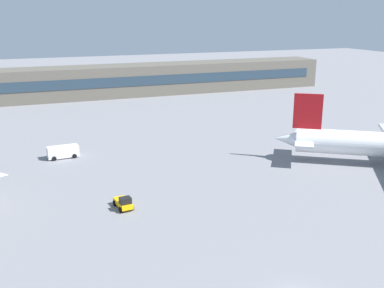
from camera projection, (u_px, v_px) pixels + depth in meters
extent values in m
plane|color=gray|center=(161.00, 165.00, 75.43)|extent=(400.00, 400.00, 0.00)
cube|color=#5B564C|center=(92.00, 82.00, 134.51)|extent=(147.71, 12.00, 9.00)
cube|color=#263847|center=(96.00, 83.00, 128.96)|extent=(140.33, 0.16, 2.80)
cone|color=white|center=(286.00, 139.00, 77.61)|extent=(4.93, 4.60, 2.83)
cube|color=red|center=(308.00, 111.00, 75.57)|extent=(4.09, 2.92, 5.84)
cube|color=silver|center=(304.00, 139.00, 76.94)|extent=(8.39, 10.48, 0.25)
cube|color=#F2B20C|center=(123.00, 203.00, 58.63)|extent=(1.90, 3.75, 0.60)
cube|color=black|center=(125.00, 201.00, 57.69)|extent=(1.52, 1.25, 0.90)
cylinder|color=black|center=(121.00, 210.00, 57.35)|extent=(0.33, 0.72, 0.70)
cylinder|color=black|center=(132.00, 207.00, 58.04)|extent=(0.33, 0.72, 0.70)
cylinder|color=black|center=(114.00, 203.00, 59.39)|extent=(0.33, 0.72, 0.70)
cylinder|color=black|center=(126.00, 201.00, 60.09)|extent=(0.33, 0.72, 0.70)
cube|color=white|center=(63.00, 152.00, 78.75)|extent=(5.33, 2.38, 1.90)
cube|color=#1E2633|center=(74.00, 147.00, 79.44)|extent=(0.30, 1.91, 0.70)
cylinder|color=black|center=(74.00, 156.00, 78.77)|extent=(0.78, 0.34, 0.76)
cylinder|color=black|center=(72.00, 153.00, 80.54)|extent=(0.78, 0.34, 0.76)
cylinder|color=black|center=(54.00, 159.00, 77.37)|extent=(0.78, 0.34, 0.76)
cylinder|color=black|center=(52.00, 155.00, 79.14)|extent=(0.78, 0.34, 0.76)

